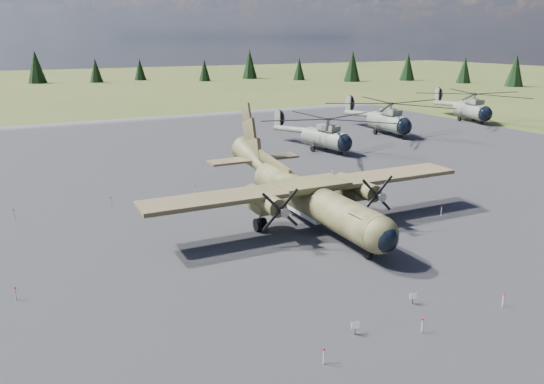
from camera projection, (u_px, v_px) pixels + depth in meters
name	position (u px, v px, depth m)	size (l,w,h in m)	color
ground	(269.00, 250.00, 38.06)	(500.00, 500.00, 0.00)	brown
apron	(218.00, 211.00, 46.59)	(120.00, 120.00, 0.04)	#5B5A5F
transport_plane	(305.00, 191.00, 43.45)	(27.59, 25.11, 9.12)	#424324
helicopter_near	(326.00, 128.00, 70.12)	(20.65, 22.40, 4.55)	gray
helicopter_mid	(389.00, 112.00, 82.12)	(21.35, 24.35, 5.12)	gray
helicopter_far	(472.00, 101.00, 95.16)	(24.65, 25.78, 5.20)	gray
info_placard_left	(355.00, 326.00, 27.09)	(0.49, 0.31, 0.72)	gray
info_placard_right	(413.00, 297.00, 30.24)	(0.45, 0.28, 0.66)	gray
barrier_fence	(264.00, 245.00, 37.65)	(33.12, 29.62, 0.85)	silver
treeline	(365.00, 197.00, 34.03)	(336.33, 340.14, 10.99)	black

